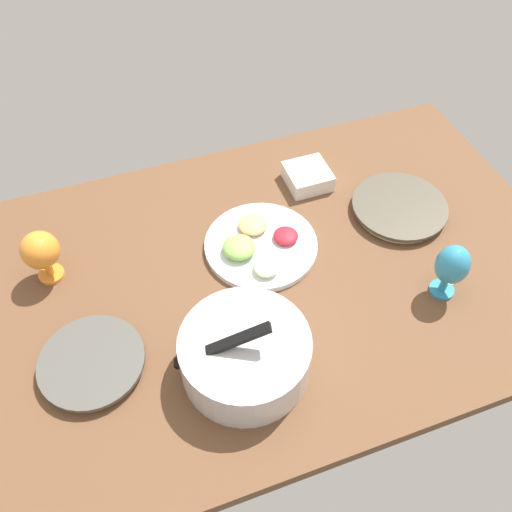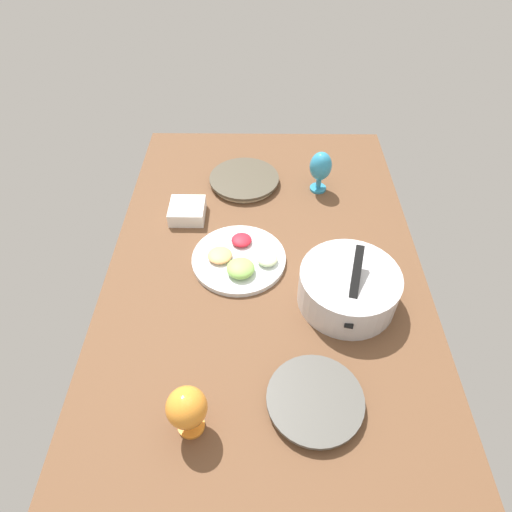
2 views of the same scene
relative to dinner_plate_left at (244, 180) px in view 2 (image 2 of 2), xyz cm
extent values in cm
cube|color=brown|center=(42.23, 8.28, -3.49)|extent=(160.00, 104.00, 4.00)
cylinder|color=beige|center=(0.00, 0.00, -0.60)|extent=(25.57, 25.57, 1.80)
cylinder|color=#494233|center=(0.00, 0.00, 0.84)|extent=(27.80, 27.80, 1.08)
cylinder|color=silver|center=(92.74, 20.70, -0.56)|extent=(22.89, 22.89, 1.86)
cylinder|color=#4E4C47|center=(92.74, 20.70, 0.93)|extent=(24.88, 24.88, 1.12)
cylinder|color=silver|center=(59.09, 33.03, 4.41)|extent=(29.89, 29.89, 11.81)
cylinder|color=white|center=(59.09, 33.03, 7.95)|extent=(26.90, 26.90, 2.13)
cube|color=black|center=(64.32, 33.03, 11.54)|extent=(21.69, 7.00, 12.29)
cylinder|color=silver|center=(42.94, -0.55, -0.59)|extent=(31.36, 31.36, 1.80)
ellipsoid|color=#8CC659|center=(49.58, 0.33, 2.17)|extent=(9.01, 9.01, 3.73)
ellipsoid|color=beige|center=(45.00, 8.94, 1.66)|extent=(6.69, 6.69, 2.70)
ellipsoid|color=red|center=(35.92, 0.16, 1.44)|extent=(6.95, 6.95, 2.27)
ellipsoid|color=#F2A566|center=(43.21, -6.77, 1.42)|extent=(8.09, 8.09, 2.23)
cylinder|color=teal|center=(3.68, 29.35, -0.99)|extent=(6.40, 6.40, 1.00)
cylinder|color=teal|center=(3.68, 29.35, 1.59)|extent=(2.00, 2.00, 4.18)
ellipsoid|color=teal|center=(3.68, 29.35, 9.46)|extent=(8.46, 8.46, 11.55)
cylinder|color=orange|center=(98.93, -10.19, -0.99)|extent=(6.76, 6.76, 1.00)
cylinder|color=orange|center=(98.93, -10.19, 1.75)|extent=(2.00, 2.00, 4.50)
ellipsoid|color=orange|center=(98.93, -10.19, 9.02)|extent=(9.74, 9.74, 10.03)
cube|color=white|center=(20.57, -20.31, 1.13)|extent=(12.71, 12.71, 5.25)
cube|color=#F9E072|center=(20.57, -20.31, 2.81)|extent=(10.42, 10.42, 1.68)
camera|label=1|loc=(77.33, 91.39, 114.43)|focal=38.26mm
camera|label=2|loc=(142.42, 6.25, 105.47)|focal=30.54mm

